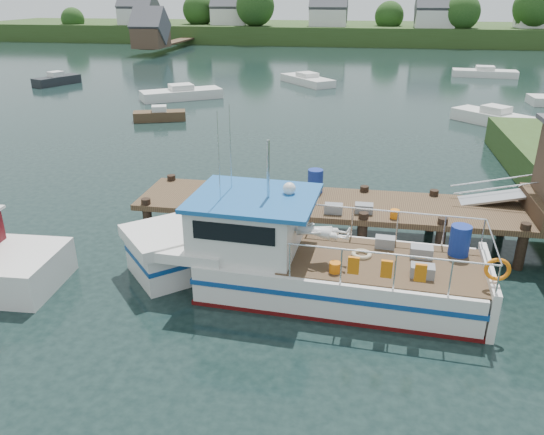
% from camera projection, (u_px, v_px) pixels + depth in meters
% --- Properties ---
extents(ground_plane, '(160.00, 160.00, 0.00)m').
position_uv_depth(ground_plane, '(306.00, 236.00, 19.36)').
color(ground_plane, black).
extents(far_shore, '(140.00, 42.55, 9.22)m').
position_uv_depth(far_shore, '(359.00, 29.00, 93.17)').
color(far_shore, '#2E481D').
rests_on(far_shore, ground).
extents(dock, '(16.60, 3.00, 4.78)m').
position_uv_depth(dock, '(504.00, 189.00, 17.47)').
color(dock, '#473422').
rests_on(dock, ground).
extents(lobster_boat, '(11.26, 3.87, 5.39)m').
position_uv_depth(lobster_boat, '(293.00, 259.00, 15.58)').
color(lobster_boat, silver).
rests_on(lobster_boat, ground).
extents(moored_rowboat, '(3.71, 2.32, 1.02)m').
position_uv_depth(moored_rowboat, '(160.00, 115.00, 36.54)').
color(moored_rowboat, '#473422').
rests_on(moored_rowboat, ground).
extents(moored_far, '(6.58, 2.73, 1.09)m').
position_uv_depth(moored_far, '(485.00, 73.00, 55.35)').
color(moored_far, silver).
rests_on(moored_far, ground).
extents(moored_a, '(6.69, 5.47, 1.21)m').
position_uv_depth(moored_a, '(181.00, 94.00, 43.85)').
color(moored_a, silver).
rests_on(moored_a, ground).
extents(moored_b, '(5.37, 5.33, 1.25)m').
position_uv_depth(moored_b, '(495.00, 118.00, 35.40)').
color(moored_b, silver).
rests_on(moored_b, ground).
extents(moored_d, '(5.79, 6.35, 1.09)m').
position_uv_depth(moored_d, '(307.00, 80.00, 50.94)').
color(moored_d, silver).
rests_on(moored_d, ground).
extents(moored_e, '(3.17, 4.73, 1.24)m').
position_uv_depth(moored_e, '(57.00, 80.00, 50.55)').
color(moored_e, black).
rests_on(moored_e, ground).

